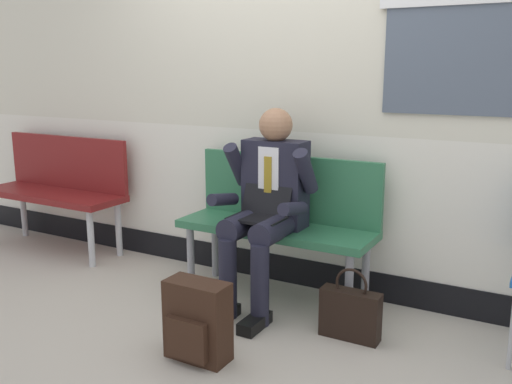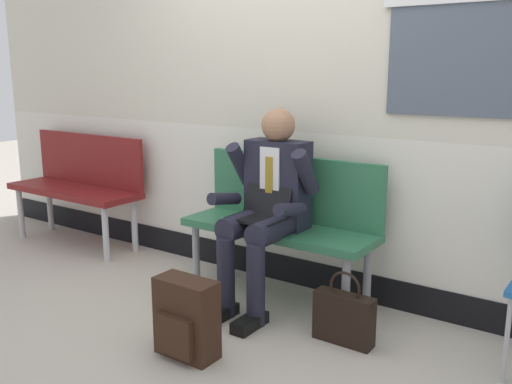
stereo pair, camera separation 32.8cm
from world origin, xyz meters
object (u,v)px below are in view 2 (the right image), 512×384
Objects in this scene: person_seated at (267,204)px; handbag at (344,317)px; backpack at (186,319)px; bench_empty at (80,180)px; bench_with_person at (284,215)px.

person_seated reaches higher than handbag.
bench_empty is at bearing 154.65° from backpack.
handbag is at bearing -30.79° from bench_with_person.
bench_with_person is 3.05× the size of backpack.
bench_empty is at bearing 172.02° from handbag.
handbag is (0.61, 0.61, -0.06)m from backpack.
handbag is (2.69, -0.38, -0.40)m from bench_empty.
bench_empty is 2.07m from person_seated.
bench_with_person is 1.04× the size of person_seated.
backpack reaches higher than handbag.
person_seated is 2.95× the size of backpack.
bench_with_person reaches higher than backpack.
backpack is (2.08, -0.98, -0.35)m from bench_empty.
bench_empty is at bearing 174.40° from person_seated.
person_seated is at bearing 91.56° from backpack.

